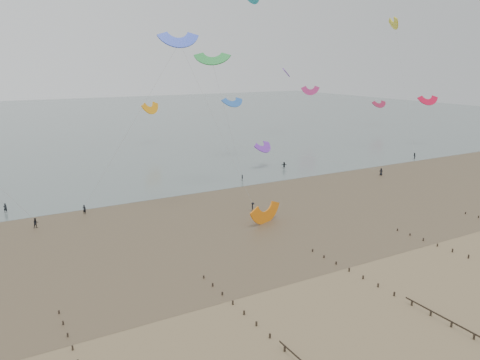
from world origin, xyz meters
TOP-DOWN VIEW (x-y plane):
  - ground at (0.00, 0.00)m, footprint 500.00×500.00m
  - sea_and_shore at (-4.08, 34.40)m, footprint 500.00×665.00m
  - kitesurfer_lead at (-21.77, 47.34)m, footprint 0.79×0.76m
  - kitesurfers at (21.44, 48.60)m, footprint 108.76×28.66m
  - grounded_kite at (5.03, 26.53)m, footprint 8.22×7.32m
  - kites_airborne at (-13.03, 90.39)m, footprint 240.08×122.70m

SIDE VIEW (x-z plane):
  - ground at x=0.00m, z-range 0.00..0.00m
  - grounded_kite at x=5.03m, z-range -1.87..1.87m
  - sea_and_shore at x=-4.08m, z-range -0.01..0.02m
  - kitesurfers at x=21.44m, z-range -0.04..1.82m
  - kitesurfer_lead at x=-21.77m, z-range 0.00..1.82m
  - kites_airborne at x=-13.03m, z-range -0.77..44.62m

